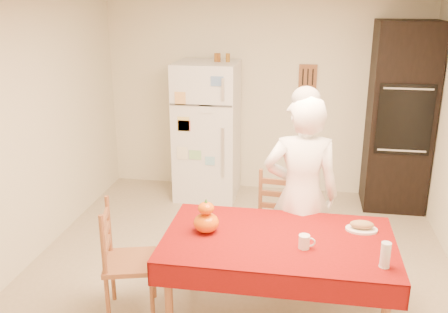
% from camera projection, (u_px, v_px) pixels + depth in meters
% --- Properties ---
extents(floor, '(4.50, 4.50, 0.00)m').
position_uv_depth(floor, '(237.00, 276.00, 4.60)').
color(floor, tan).
rests_on(floor, ground).
extents(room_shell, '(4.02, 4.52, 2.51)m').
position_uv_depth(room_shell, '(239.00, 103.00, 4.09)').
color(room_shell, beige).
rests_on(room_shell, ground).
extents(refrigerator, '(0.75, 0.74, 1.70)m').
position_uv_depth(refrigerator, '(207.00, 131.00, 6.19)').
color(refrigerator, white).
rests_on(refrigerator, floor).
extents(oven_cabinet, '(0.70, 0.62, 2.20)m').
position_uv_depth(oven_cabinet, '(400.00, 118.00, 5.80)').
color(oven_cabinet, black).
rests_on(oven_cabinet, floor).
extents(dining_table, '(1.70, 1.00, 0.76)m').
position_uv_depth(dining_table, '(278.00, 246.00, 3.70)').
color(dining_table, brown).
rests_on(dining_table, floor).
extents(chair_far, '(0.46, 0.44, 0.95)m').
position_uv_depth(chair_far, '(277.00, 220.00, 4.55)').
color(chair_far, brown).
rests_on(chair_far, floor).
extents(chair_left, '(0.50, 0.51, 0.95)m').
position_uv_depth(chair_left, '(121.00, 256.00, 3.93)').
color(chair_left, brown).
rests_on(chair_left, floor).
extents(seated_woman, '(0.66, 0.47, 1.73)m').
position_uv_depth(seated_woman, '(301.00, 196.00, 4.17)').
color(seated_woman, white).
rests_on(seated_woman, floor).
extents(coffee_mug, '(0.08, 0.08, 0.10)m').
position_uv_depth(coffee_mug, '(304.00, 242.00, 3.52)').
color(coffee_mug, white).
rests_on(coffee_mug, dining_table).
extents(pumpkin_lower, '(0.20, 0.20, 0.15)m').
position_uv_depth(pumpkin_lower, '(206.00, 223.00, 3.76)').
color(pumpkin_lower, red).
rests_on(pumpkin_lower, dining_table).
extents(pumpkin_upper, '(0.12, 0.12, 0.09)m').
position_uv_depth(pumpkin_upper, '(206.00, 208.00, 3.72)').
color(pumpkin_upper, '#EC3705').
rests_on(pumpkin_upper, pumpkin_lower).
extents(wine_glass, '(0.07, 0.07, 0.18)m').
position_uv_depth(wine_glass, '(385.00, 255.00, 3.27)').
color(wine_glass, silver).
rests_on(wine_glass, dining_table).
extents(bread_plate, '(0.24, 0.24, 0.02)m').
position_uv_depth(bread_plate, '(361.00, 229.00, 3.79)').
color(bread_plate, white).
rests_on(bread_plate, dining_table).
extents(bread_loaf, '(0.18, 0.10, 0.06)m').
position_uv_depth(bread_loaf, '(362.00, 225.00, 3.78)').
color(bread_loaf, '#A2804F').
rests_on(bread_loaf, bread_plate).
extents(spice_jar_left, '(0.05, 0.05, 0.10)m').
position_uv_depth(spice_jar_left, '(216.00, 57.00, 5.94)').
color(spice_jar_left, brown).
rests_on(spice_jar_left, refrigerator).
extents(spice_jar_mid, '(0.05, 0.05, 0.10)m').
position_uv_depth(spice_jar_mid, '(219.00, 57.00, 5.94)').
color(spice_jar_mid, brown).
rests_on(spice_jar_mid, refrigerator).
extents(spice_jar_right, '(0.05, 0.05, 0.10)m').
position_uv_depth(spice_jar_right, '(228.00, 58.00, 5.92)').
color(spice_jar_right, '#925E1A').
rests_on(spice_jar_right, refrigerator).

